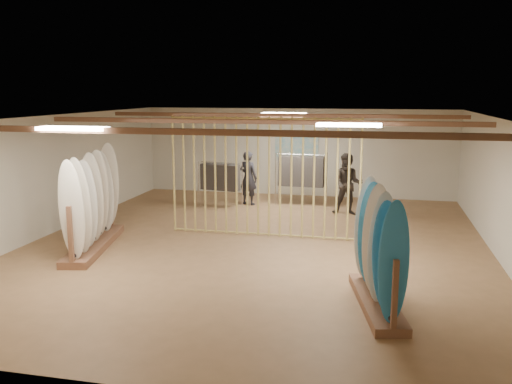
% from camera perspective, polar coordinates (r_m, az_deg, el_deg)
% --- Properties ---
extents(floor, '(12.00, 12.00, 0.00)m').
position_cam_1_polar(floor, '(12.03, 0.00, -5.62)').
color(floor, '#9A704A').
rests_on(floor, ground).
extents(ceiling, '(12.00, 12.00, 0.00)m').
position_cam_1_polar(ceiling, '(11.56, 0.00, 7.81)').
color(ceiling, gray).
rests_on(ceiling, ground).
extents(wall_back, '(12.00, 0.00, 12.00)m').
position_cam_1_polar(wall_back, '(17.57, 4.30, 4.18)').
color(wall_back, beige).
rests_on(wall_back, ground).
extents(wall_front, '(12.00, 0.00, 12.00)m').
position_cam_1_polar(wall_front, '(6.17, -12.42, -8.28)').
color(wall_front, beige).
rests_on(wall_front, ground).
extents(wall_left, '(0.00, 12.00, 12.00)m').
position_cam_1_polar(wall_left, '(13.70, -20.88, 1.67)').
color(wall_left, beige).
rests_on(wall_left, ground).
extents(wall_right, '(0.00, 12.00, 12.00)m').
position_cam_1_polar(wall_right, '(11.71, 24.63, -0.03)').
color(wall_right, beige).
rests_on(wall_right, ground).
extents(ceiling_slats, '(9.50, 6.12, 0.10)m').
position_cam_1_polar(ceiling_slats, '(11.57, 0.00, 7.42)').
color(ceiling_slats, brown).
rests_on(ceiling_slats, ground).
extents(light_panels, '(1.20, 0.35, 0.06)m').
position_cam_1_polar(light_panels, '(11.57, 0.00, 7.52)').
color(light_panels, white).
rests_on(light_panels, ground).
extents(bamboo_partition, '(4.45, 0.05, 2.78)m').
position_cam_1_polar(bamboo_partition, '(12.49, 0.80, 1.57)').
color(bamboo_partition, tan).
rests_on(bamboo_partition, ground).
extents(poster, '(1.40, 0.03, 0.90)m').
position_cam_1_polar(poster, '(17.52, 4.30, 4.83)').
color(poster, teal).
rests_on(poster, ground).
extents(rack_left, '(1.19, 3.01, 2.07)m').
position_cam_1_polar(rack_left, '(12.16, -16.79, -2.45)').
color(rack_left, brown).
rests_on(rack_left, floor).
extents(rack_right, '(0.98, 2.38, 1.87)m').
position_cam_1_polar(rack_right, '(8.78, 12.71, -7.76)').
color(rack_right, brown).
rests_on(rack_right, floor).
extents(clothing_rack_a, '(1.23, 0.53, 1.34)m').
position_cam_1_polar(clothing_rack_a, '(15.88, -3.79, 1.58)').
color(clothing_rack_a, silver).
rests_on(clothing_rack_a, floor).
extents(clothing_rack_b, '(1.46, 0.43, 1.56)m').
position_cam_1_polar(clothing_rack_b, '(16.08, 4.79, 2.20)').
color(clothing_rack_b, silver).
rests_on(clothing_rack_b, floor).
extents(shopper_a, '(0.79, 0.66, 1.83)m').
position_cam_1_polar(shopper_a, '(16.10, -0.81, 1.88)').
color(shopper_a, '#23232A').
rests_on(shopper_a, floor).
extents(shopper_b, '(0.96, 0.77, 1.92)m').
position_cam_1_polar(shopper_b, '(15.01, 9.64, 1.25)').
color(shopper_b, '#312A26').
rests_on(shopper_b, floor).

